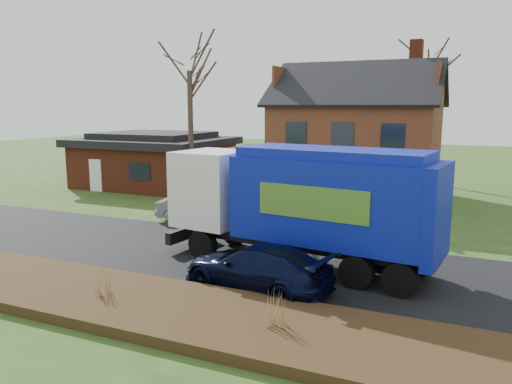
% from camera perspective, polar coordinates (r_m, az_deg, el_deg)
% --- Properties ---
extents(ground, '(120.00, 120.00, 0.00)m').
position_cam_1_polar(ground, '(18.90, -4.19, -7.24)').
color(ground, '#294918').
rests_on(ground, ground).
extents(road, '(80.00, 7.00, 0.02)m').
position_cam_1_polar(road, '(18.90, -4.19, -7.21)').
color(road, black).
rests_on(road, ground).
extents(mulch_verge, '(80.00, 3.50, 0.30)m').
position_cam_1_polar(mulch_verge, '(14.66, -14.18, -12.09)').
color(mulch_verge, '#302110').
rests_on(mulch_verge, ground).
extents(main_house, '(12.95, 8.95, 9.26)m').
position_cam_1_polar(main_house, '(30.69, 10.62, 6.88)').
color(main_house, beige).
rests_on(main_house, ground).
extents(ranch_house, '(9.80, 8.20, 3.70)m').
position_cam_1_polar(ranch_house, '(35.66, -11.50, 3.68)').
color(ranch_house, maroon).
rests_on(ranch_house, ground).
extents(garbage_truck, '(9.98, 3.79, 4.17)m').
position_cam_1_polar(garbage_truck, '(17.09, 5.55, -0.79)').
color(garbage_truck, black).
rests_on(garbage_truck, ground).
extents(silver_sedan, '(4.29, 2.10, 1.35)m').
position_cam_1_polar(silver_sedan, '(24.26, -6.42, -1.78)').
color(silver_sedan, '#93959A').
rests_on(silver_sedan, ground).
extents(navy_wagon, '(5.04, 2.71, 1.39)m').
position_cam_1_polar(navy_wagon, '(15.35, 0.11, -8.60)').
color(navy_wagon, black).
rests_on(navy_wagon, ground).
extents(tree_front_west, '(3.52, 3.52, 10.48)m').
position_cam_1_polar(tree_front_west, '(30.15, -7.67, 15.67)').
color(tree_front_west, '#453329').
rests_on(tree_front_west, ground).
extents(tree_back, '(3.60, 3.60, 11.40)m').
position_cam_1_polar(tree_back, '(37.70, 19.56, 15.36)').
color(tree_back, '#453329').
rests_on(tree_back, ground).
extents(grass_clump_mid, '(0.32, 0.26, 0.89)m').
position_cam_1_polar(grass_clump_mid, '(14.88, -17.02, -9.46)').
color(grass_clump_mid, '#A78449').
rests_on(grass_clump_mid, mulch_verge).
extents(grass_clump_east, '(0.36, 0.30, 0.91)m').
position_cam_1_polar(grass_clump_east, '(12.30, 2.47, -13.12)').
color(grass_clump_east, '#A27E47').
rests_on(grass_clump_east, mulch_verge).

